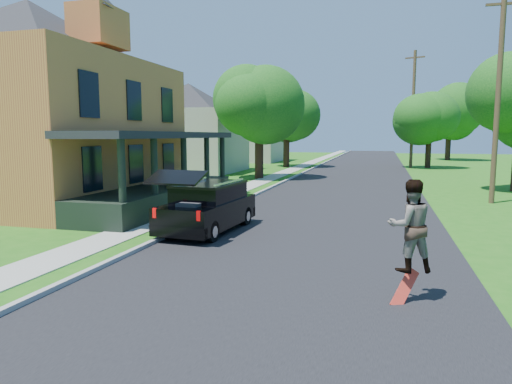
# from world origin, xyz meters

# --- Properties ---
(ground) EXTENTS (140.00, 140.00, 0.00)m
(ground) POSITION_xyz_m (0.00, 0.00, 0.00)
(ground) COLOR #1F6113
(ground) RESTS_ON ground
(street) EXTENTS (8.00, 120.00, 0.02)m
(street) POSITION_xyz_m (0.00, 20.00, 0.00)
(street) COLOR black
(street) RESTS_ON ground
(curb) EXTENTS (0.15, 120.00, 0.12)m
(curb) POSITION_xyz_m (-4.05, 20.00, 0.00)
(curb) COLOR gray
(curb) RESTS_ON ground
(sidewalk) EXTENTS (1.30, 120.00, 0.03)m
(sidewalk) POSITION_xyz_m (-5.60, 20.00, 0.00)
(sidewalk) COLOR #9E9F97
(sidewalk) RESTS_ON ground
(front_walk) EXTENTS (6.50, 1.20, 0.03)m
(front_walk) POSITION_xyz_m (-9.50, 6.00, 0.00)
(front_walk) COLOR #9E9F97
(front_walk) RESTS_ON ground
(main_house) EXTENTS (15.56, 15.56, 10.10)m
(main_house) POSITION_xyz_m (-12.80, 5.99, 4.92)
(main_house) COLOR #D5853E
(main_house) RESTS_ON ground
(neighbor_house_mid) EXTENTS (12.78, 12.78, 8.30)m
(neighbor_house_mid) POSITION_xyz_m (-13.50, 24.00, 4.19)
(neighbor_house_mid) COLOR #A8A594
(neighbor_house_mid) RESTS_ON ground
(neighbor_house_far) EXTENTS (12.78, 12.78, 8.30)m
(neighbor_house_far) POSITION_xyz_m (-13.50, 40.00, 4.19)
(neighbor_house_far) COLOR #A8A594
(neighbor_house_far) RESTS_ON ground
(black_suv) EXTENTS (1.96, 4.47, 2.04)m
(black_suv) POSITION_xyz_m (-3.20, 2.03, 0.78)
(black_suv) COLOR black
(black_suv) RESTS_ON ground
(skateboarder) EXTENTS (0.98, 0.87, 1.67)m
(skateboarder) POSITION_xyz_m (2.50, -2.62, 1.38)
(skateboarder) COLOR black
(skateboarder) RESTS_ON ground
(skateboard) EXTENTS (0.51, 0.49, 0.70)m
(skateboard) POSITION_xyz_m (2.44, -2.76, 0.24)
(skateboard) COLOR red
(skateboard) RESTS_ON ground
(tree_left_mid) EXTENTS (6.80, 6.46, 8.12)m
(tree_left_mid) POSITION_xyz_m (-6.34, 19.53, 5.21)
(tree_left_mid) COLOR black
(tree_left_mid) RESTS_ON ground
(tree_left_far) EXTENTS (6.73, 6.94, 8.20)m
(tree_left_far) POSITION_xyz_m (-6.84, 31.36, 5.31)
(tree_left_far) COLOR black
(tree_left_far) RESTS_ON ground
(tree_right_mid) EXTENTS (6.45, 6.51, 8.25)m
(tree_right_mid) POSITION_xyz_m (5.97, 33.80, 5.14)
(tree_right_mid) COLOR black
(tree_right_mid) RESTS_ON ground
(tree_right_far) EXTENTS (6.81, 6.53, 9.03)m
(tree_right_far) POSITION_xyz_m (9.54, 48.96, 5.79)
(tree_right_far) COLOR black
(tree_right_far) RESTS_ON ground
(utility_pole_near) EXTENTS (1.42, 0.23, 9.01)m
(utility_pole_near) POSITION_xyz_m (6.69, 11.00, 4.64)
(utility_pole_near) COLOR #4B3023
(utility_pole_near) RESTS_ON ground
(utility_pole_far) EXTENTS (1.69, 0.63, 10.64)m
(utility_pole_far) POSITION_xyz_m (4.50, 33.68, 5.48)
(utility_pole_far) COLOR #4B3023
(utility_pole_far) RESTS_ON ground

